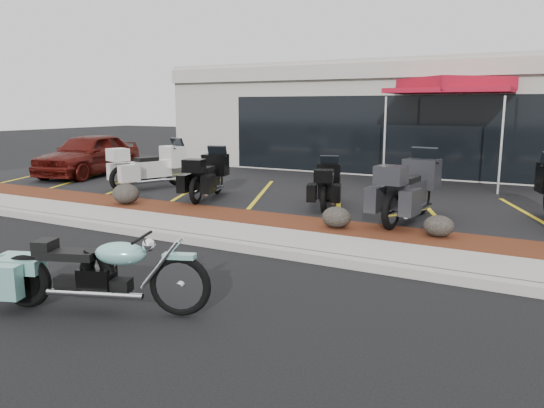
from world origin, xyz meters
The scene contains 17 objects.
ground centered at (0.00, 0.00, 0.00)m, with size 90.00×90.00×0.00m, color black.
curb centered at (0.00, 0.90, 0.07)m, with size 24.00×0.25×0.15m, color gray.
sidewalk centered at (0.00, 1.60, 0.07)m, with size 24.00×1.20×0.15m, color gray.
mulch_bed centered at (0.00, 2.80, 0.08)m, with size 24.00×1.20×0.16m, color #3E170E.
upper_lot centered at (0.00, 8.20, 0.07)m, with size 26.00×9.60×0.15m, color black.
dealership_building centered at (0.00, 14.47, 2.01)m, with size 18.00×8.16×4.00m.
boulder_left centered at (-4.24, 2.63, 0.40)m, with size 0.68×0.57×0.48m, color black.
boulder_mid centered at (1.11, 2.69, 0.36)m, with size 0.57×0.48×0.40m, color black.
boulder_right centered at (2.98, 2.90, 0.35)m, with size 0.54×0.45×0.39m, color black.
hero_cruiser centered at (0.99, -1.91, 0.49)m, with size 2.81×0.71×0.99m, color #71B0A7, non-canonical shape.
touring_white centered at (-5.06, 5.61, 0.85)m, with size 2.42×0.93×1.41m, color silver, non-canonical shape.
touring_black_front centered at (-3.20, 4.97, 0.79)m, with size 2.21×0.84×1.29m, color black, non-canonical shape.
touring_black_mid centered at (-0.14, 5.31, 0.72)m, with size 1.95×0.75×1.14m, color black, non-canonical shape.
touring_grey centered at (2.23, 4.85, 0.88)m, with size 2.50×0.95×1.45m, color #29292D, non-canonical shape.
parked_car centered at (-9.14, 6.01, 0.86)m, with size 1.68×4.18×1.43m, color #470E0A.
traffic_cone centered at (-1.35, 8.06, 0.38)m, with size 0.34×0.34×0.46m, color #EE5F07.
popup_canopy centered at (1.82, 10.07, 3.00)m, with size 4.33×4.33×3.13m.
Camera 1 is at (4.79, -6.61, 2.46)m, focal length 35.00 mm.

